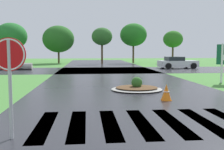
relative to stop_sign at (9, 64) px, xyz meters
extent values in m
cube|color=#2B2B30|center=(3.72, 7.03, -1.72)|extent=(9.54, 80.00, 0.01)
cube|color=#2B2B30|center=(3.72, 20.45, -1.72)|extent=(90.00, 8.59, 0.01)
cube|color=white|center=(0.57, 1.04, -1.72)|extent=(0.45, 3.12, 0.01)
cube|color=white|center=(1.47, 1.04, -1.72)|extent=(0.45, 3.12, 0.01)
cube|color=white|center=(2.37, 1.04, -1.72)|extent=(0.45, 3.12, 0.01)
cube|color=white|center=(3.27, 1.04, -1.72)|extent=(0.45, 3.12, 0.01)
cube|color=white|center=(4.17, 1.04, -1.72)|extent=(0.45, 3.12, 0.01)
cube|color=white|center=(5.07, 1.04, -1.72)|extent=(0.45, 3.12, 0.01)
cylinder|color=#B2B5BA|center=(0.00, 0.00, -0.59)|extent=(0.08, 0.08, 2.28)
cylinder|color=red|center=(0.00, 0.00, 0.23)|extent=(0.76, 0.07, 0.76)
torus|color=white|center=(0.00, 0.00, 0.23)|extent=(0.73, 0.08, 0.73)
cube|color=white|center=(10.10, 9.55, -0.51)|extent=(0.15, 0.15, 2.44)
ellipsoid|color=#9E9B93|center=(4.26, 6.99, -1.67)|extent=(2.60, 2.39, 0.12)
ellipsoid|color=brown|center=(4.26, 6.99, -1.58)|extent=(2.13, 1.96, 0.10)
sphere|color=#2D6023|center=(4.26, 6.99, -1.33)|extent=(0.56, 0.56, 0.56)
cube|color=silver|center=(11.81, 22.42, -1.21)|extent=(4.26, 2.03, 0.69)
cube|color=#1E232B|center=(11.41, 22.40, -0.66)|extent=(1.89, 1.71, 0.43)
cylinder|color=black|center=(13.19, 23.44, -1.41)|extent=(0.65, 0.25, 0.64)
cylinder|color=black|center=(13.27, 21.51, -1.41)|extent=(0.65, 0.25, 0.64)
cylinder|color=black|center=(10.35, 23.32, -1.41)|extent=(0.65, 0.25, 0.64)
cylinder|color=black|center=(10.43, 21.39, -1.41)|extent=(0.65, 0.25, 0.64)
cylinder|color=#9E9B93|center=(-6.28, 21.56, -1.38)|extent=(1.52, 0.75, 0.70)
cylinder|color=#9E9B93|center=(-5.46, 21.58, -1.38)|extent=(1.52, 0.75, 0.70)
cylinder|color=#9E9B93|center=(-4.64, 21.61, -1.38)|extent=(1.52, 0.75, 0.70)
cone|color=orange|center=(4.95, 4.22, -1.40)|extent=(0.43, 0.43, 0.66)
torus|color=white|center=(4.95, 4.22, -1.36)|extent=(0.26, 0.26, 0.04)
cube|color=orange|center=(4.95, 4.22, -1.71)|extent=(0.36, 0.36, 0.03)
cylinder|color=#4C3823|center=(-9.49, 34.83, -0.51)|extent=(0.28, 0.28, 2.43)
ellipsoid|color=#25702B|center=(-9.49, 34.83, 2.33)|extent=(4.66, 4.66, 3.96)
cylinder|color=#4C3823|center=(-2.52, 34.63, -0.73)|extent=(0.28, 0.28, 2.00)
ellipsoid|color=#266220|center=(-2.52, 34.63, 1.94)|extent=(4.74, 4.74, 4.03)
cylinder|color=#4C3823|center=(3.95, 32.58, -0.26)|extent=(0.28, 0.28, 2.93)
ellipsoid|color=#2F6429|center=(3.95, 32.58, 2.26)|extent=(3.01, 3.01, 2.56)
cylinder|color=#4C3823|center=(8.94, 34.58, -0.27)|extent=(0.28, 0.28, 2.91)
ellipsoid|color=#247022|center=(8.94, 34.58, 2.63)|extent=(4.13, 4.13, 3.51)
cylinder|color=#4C3823|center=(15.15, 34.30, -0.41)|extent=(0.28, 0.28, 2.63)
ellipsoid|color=#2D7120|center=(15.15, 34.30, 1.97)|extent=(3.05, 3.05, 2.59)
camera|label=1|loc=(1.75, -6.15, 0.33)|focal=42.39mm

